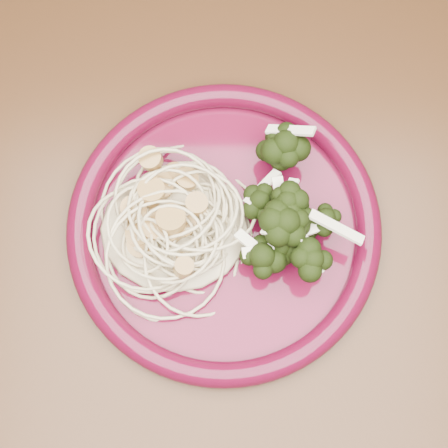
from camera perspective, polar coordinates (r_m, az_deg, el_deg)
dining_table at (r=0.69m, az=4.57°, el=-1.93°), size 1.20×0.80×0.75m
dinner_plate at (r=0.58m, az=-0.00°, el=-0.26°), size 0.31×0.31×0.02m
spaghetti_pile at (r=0.57m, az=-4.63°, el=-0.19°), size 0.14×0.13×0.03m
scallop_cluster at (r=0.53m, az=-4.93°, el=0.92°), size 0.13×0.13×0.04m
broccoli_pile at (r=0.56m, az=5.72°, el=0.60°), size 0.09×0.14×0.05m
onion_garnish at (r=0.54m, az=6.03°, el=1.54°), size 0.06×0.09×0.05m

